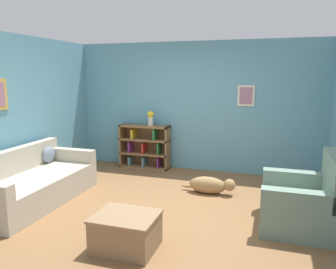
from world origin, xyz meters
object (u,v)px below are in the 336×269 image
bookshelf (145,146)px  vase (151,117)px  couch (31,184)px  recliner_chair (306,203)px  dog (210,185)px  coffee_table (126,231)px

bookshelf → vase: (0.14, -0.02, 0.63)m
couch → recliner_chair: 3.96m
couch → recliner_chair: size_ratio=2.07×
bookshelf → recliner_chair: size_ratio=1.05×
couch → vase: bearing=64.9°
bookshelf → dog: (1.62, -1.16, -0.30)m
recliner_chair → dog: size_ratio=1.10×
coffee_table → vase: vase is taller
bookshelf → vase: size_ratio=3.47×
bookshelf → vase: vase is taller
couch → vase: 2.69m
recliner_chair → vase: vase is taller
couch → vase: vase is taller
recliner_chair → dog: 1.63m
couch → recliner_chair: bearing=5.1°
coffee_table → vase: 3.39m
bookshelf → dog: bearing=-35.6°
dog → vase: 2.08m
dog → vase: bearing=142.5°
bookshelf → vase: bearing=-9.7°
bookshelf → coffee_table: (1.03, -3.18, -0.23)m
couch → bookshelf: 2.55m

